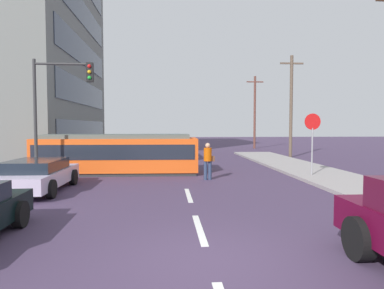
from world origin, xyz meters
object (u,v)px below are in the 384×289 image
Objects in this scene: pedestrian_crossing at (208,159)px; parked_sedan_mid at (37,175)px; traffic_light_mast at (58,97)px; city_bus at (166,145)px; utility_pole_mid at (291,105)px; utility_pole_far at (255,111)px; stop_sign at (312,131)px; streetcar_tram at (118,153)px.

parked_sedan_mid is (-6.68, -2.31, -0.32)m from pedestrian_crossing.
city_bus is at bearing 64.67° from traffic_light_mast.
utility_pole_mid is at bearing 35.97° from traffic_light_mast.
utility_pole_far is (9.54, 11.16, 3.04)m from city_bus.
stop_sign is 0.37× the size of utility_pole_mid.
streetcar_tram is at bearing -107.96° from city_bus.
city_bus is at bearing 100.46° from pedestrian_crossing.
traffic_light_mast is 25.55m from utility_pole_far.
city_bus is at bearing -177.74° from utility_pole_mid.
streetcar_tram is at bearing 150.68° from pedestrian_crossing.
stop_sign is 0.37× the size of utility_pole_far.
utility_pole_far is at bearing 58.68° from parked_sedan_mid.
pedestrian_crossing is at bearing 19.07° from parked_sedan_mid.
parked_sedan_mid is at bearing -167.79° from stop_sign.
pedestrian_crossing is 0.21× the size of utility_pole_mid.
utility_pole_mid is (12.07, 8.05, 3.05)m from streetcar_tram.
stop_sign is 21.34m from utility_pole_far.
streetcar_tram is at bearing 166.45° from stop_sign.
pedestrian_crossing is at bearing -0.94° from traffic_light_mast.
pedestrian_crossing is at bearing -29.32° from streetcar_tram.
traffic_light_mast is (0.07, 2.42, 3.08)m from parked_sedan_mid.
streetcar_tram is at bearing -146.28° from utility_pole_mid.
city_bus is 15.00m from utility_pole_far.
utility_pole_mid is (14.32, 10.39, 0.38)m from traffic_light_mast.
stop_sign is 0.54× the size of traffic_light_mast.
utility_pole_far is (7.68, 21.28, 3.13)m from pedestrian_crossing.
pedestrian_crossing is at bearing -126.28° from utility_pole_mid.
pedestrian_crossing is 0.37× the size of parked_sedan_mid.
traffic_light_mast is 17.70m from utility_pole_mid.
pedestrian_crossing is at bearing -79.54° from city_bus.
city_bus is 1.78× the size of stop_sign.
utility_pole_mid is 1.00× the size of utility_pole_far.
parked_sedan_mid is at bearing -138.32° from utility_pole_mid.
stop_sign is (6.81, -9.92, 1.16)m from city_bus.
city_bus reaches higher than pedestrian_crossing.
city_bus is 10.29m from pedestrian_crossing.
stop_sign is (9.30, -2.24, 1.16)m from streetcar_tram.
utility_pole_far is at bearing 49.46° from city_bus.
pedestrian_crossing is (4.36, -2.45, -0.09)m from streetcar_tram.
utility_pole_mid is at bearing 41.68° from parked_sedan_mid.
utility_pole_far is (2.73, 21.08, 1.88)m from stop_sign.
parked_sedan_mid is 0.58× the size of utility_pole_far.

